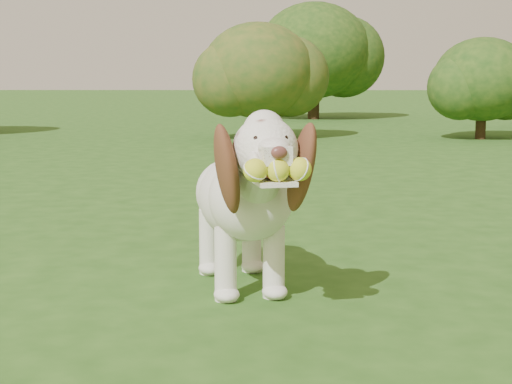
{
  "coord_description": "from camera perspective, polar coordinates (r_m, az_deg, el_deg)",
  "views": [
    {
      "loc": [
        -0.2,
        -2.92,
        0.97
      ],
      "look_at": [
        -0.23,
        0.23,
        0.49
      ],
      "focal_mm": 55.0,
      "sensor_mm": 36.0,
      "label": 1
    }
  ],
  "objects": [
    {
      "name": "ground",
      "position": [
        3.08,
        4.35,
        -9.59
      ],
      "size": [
        80.0,
        80.0,
        0.0
      ],
      "primitive_type": "plane",
      "color": "#244C15",
      "rests_on": "ground"
    },
    {
      "name": "shrub_b",
      "position": [
        11.44,
        0.13,
        8.83
      ],
      "size": [
        1.63,
        1.63,
        1.68
      ],
      "color": "#382314",
      "rests_on": "ground"
    },
    {
      "name": "shrub_c",
      "position": [
        11.85,
        16.16,
        7.87
      ],
      "size": [
        1.42,
        1.42,
        1.47
      ],
      "color": "#382314",
      "rests_on": "ground"
    },
    {
      "name": "shrub_i",
      "position": [
        16.36,
        4.25,
        10.23
      ],
      "size": [
        2.31,
        2.31,
        2.39
      ],
      "color": "#382314",
      "rests_on": "ground"
    },
    {
      "name": "dog",
      "position": [
        3.44,
        -0.89,
        -0.12
      ],
      "size": [
        0.6,
        1.26,
        0.83
      ],
      "rotation": [
        0.0,
        0.0,
        0.22
      ],
      "color": "silver",
      "rests_on": "ground"
    }
  ]
}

